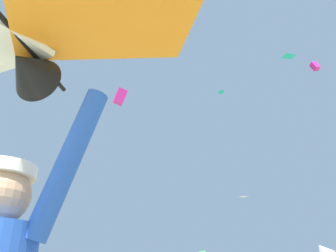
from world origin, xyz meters
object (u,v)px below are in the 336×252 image
(distant_kite_magenta_low_left, at_px, (315,66))
(distant_kite_teal_high_left, at_px, (221,92))
(held_stunt_kite, at_px, (23,33))
(distant_kite_teal_mid_right, at_px, (289,56))
(distant_kite_magenta_far_center, at_px, (120,97))
(distant_kite_green_overhead_distant, at_px, (201,251))
(distant_kite_white_mid_left, at_px, (244,196))

(distant_kite_magenta_low_left, bearing_deg, distant_kite_teal_high_left, 161.97)
(held_stunt_kite, relative_size, distant_kite_teal_mid_right, 2.17)
(distant_kite_magenta_far_center, bearing_deg, held_stunt_kite, -68.57)
(distant_kite_teal_high_left, relative_size, distant_kite_green_overhead_distant, 0.87)
(held_stunt_kite, bearing_deg, distant_kite_teal_high_left, 92.31)
(distant_kite_magenta_far_center, relative_size, distant_kite_teal_mid_right, 1.54)
(distant_kite_teal_high_left, height_order, distant_kite_green_overhead_distant, distant_kite_teal_high_left)
(distant_kite_teal_mid_right, height_order, distant_kite_teal_high_left, distant_kite_teal_high_left)
(distant_kite_teal_mid_right, relative_size, distant_kite_teal_high_left, 1.09)
(distant_kite_magenta_far_center, bearing_deg, distant_kite_green_overhead_distant, 60.89)
(distant_kite_teal_mid_right, bearing_deg, held_stunt_kite, -102.48)
(distant_kite_teal_mid_right, distance_m, distant_kite_magenta_low_left, 12.92)
(distant_kite_white_mid_left, height_order, distant_kite_green_overhead_distant, distant_kite_white_mid_left)
(distant_kite_white_mid_left, xyz_separation_m, distant_kite_teal_high_left, (-1.36, 1.91, 11.57))
(held_stunt_kite, relative_size, distant_kite_green_overhead_distant, 2.06)
(distant_kite_white_mid_left, distance_m, distant_kite_teal_mid_right, 13.41)
(distant_kite_teal_mid_right, bearing_deg, distant_kite_magenta_far_center, 169.00)
(distant_kite_teal_mid_right, xyz_separation_m, distant_kite_green_overhead_distant, (-7.24, 9.92, -9.80))
(distant_kite_magenta_far_center, relative_size, distant_kite_teal_high_left, 1.68)
(distant_kite_white_mid_left, height_order, distant_kite_magenta_low_left, distant_kite_magenta_low_left)
(distant_kite_magenta_far_center, height_order, distant_kite_teal_high_left, distant_kite_teal_high_left)
(distant_kite_magenta_far_center, xyz_separation_m, distant_kite_teal_high_left, (6.43, 11.42, 6.22))
(distant_kite_white_mid_left, bearing_deg, distant_kite_magenta_far_center, -129.30)
(distant_kite_white_mid_left, xyz_separation_m, distant_kite_magenta_low_left, (7.48, -0.97, 11.32))
(distant_kite_teal_mid_right, bearing_deg, distant_kite_teal_high_left, 110.42)
(distant_kite_white_mid_left, relative_size, distant_kite_green_overhead_distant, 0.76)
(distant_kite_magenta_far_center, bearing_deg, distant_kite_teal_mid_right, -11.00)
(held_stunt_kite, xyz_separation_m, distant_kite_white_mid_left, (0.11, 29.08, 6.61))
(distant_kite_white_mid_left, relative_size, distant_kite_teal_high_left, 0.88)
(held_stunt_kite, bearing_deg, distant_kite_white_mid_left, 89.79)
(distant_kite_teal_mid_right, distance_m, distant_kite_teal_high_left, 15.88)
(distant_kite_magenta_far_center, relative_size, distant_kite_magenta_low_left, 1.34)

